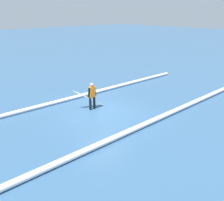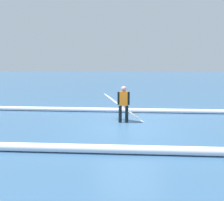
{
  "view_description": "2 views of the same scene",
  "coord_description": "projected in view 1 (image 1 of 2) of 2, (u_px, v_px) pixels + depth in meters",
  "views": [
    {
      "loc": [
        7.94,
        9.63,
        5.29
      ],
      "look_at": [
        0.31,
        1.1,
        1.04
      ],
      "focal_mm": 38.63,
      "sensor_mm": 36.0,
      "label": 1
    },
    {
      "loc": [
        0.09,
        8.91,
        2.46
      ],
      "look_at": [
        0.61,
        0.83,
        1.19
      ],
      "focal_mm": 36.8,
      "sensor_mm": 36.0,
      "label": 2
    }
  ],
  "objects": [
    {
      "name": "wave_crest_midground",
      "position": [
        155.0,
        120.0,
        12.22
      ],
      "size": [
        24.08,
        0.32,
        0.25
      ],
      "primitive_type": "cylinder",
      "rotation": [
        0.0,
        1.57,
        -0.0
      ],
      "color": "white",
      "rests_on": "ground_plane"
    },
    {
      "name": "surfer",
      "position": [
        92.0,
        95.0,
        13.56
      ],
      "size": [
        0.52,
        0.22,
        1.56
      ],
      "rotation": [
        0.0,
        0.0,
        3.14
      ],
      "color": "black",
      "rests_on": "ground_plane"
    },
    {
      "name": "surfboard",
      "position": [
        89.0,
        98.0,
        13.88
      ],
      "size": [
        1.88,
        0.8,
        1.21
      ],
      "color": "white",
      "rests_on": "ground_plane"
    },
    {
      "name": "ground_plane",
      "position": [
        103.0,
        111.0,
        13.53
      ],
      "size": [
        141.0,
        141.0,
        0.0
      ],
      "primitive_type": "plane",
      "color": "#2F5375"
    },
    {
      "name": "wave_crest_foreground",
      "position": [
        74.0,
        97.0,
        15.39
      ],
      "size": [
        19.33,
        0.53,
        0.22
      ],
      "primitive_type": "cylinder",
      "rotation": [
        0.0,
        1.57,
        -0.02
      ],
      "color": "white",
      "rests_on": "ground_plane"
    }
  ]
}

